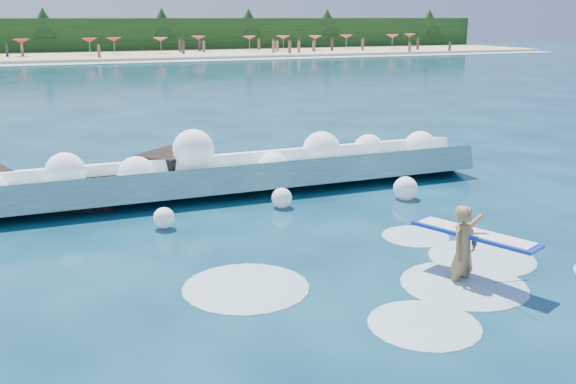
# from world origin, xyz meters

# --- Properties ---
(ground) EXTENTS (200.00, 200.00, 0.00)m
(ground) POSITION_xyz_m (0.00, 0.00, 0.00)
(ground) COLOR #07233B
(ground) RESTS_ON ground
(beach) EXTENTS (140.00, 20.00, 0.40)m
(beach) POSITION_xyz_m (0.00, 78.00, 0.20)
(beach) COLOR tan
(beach) RESTS_ON ground
(wet_band) EXTENTS (140.00, 5.00, 0.08)m
(wet_band) POSITION_xyz_m (0.00, 67.00, 0.04)
(wet_band) COLOR silver
(wet_band) RESTS_ON ground
(treeline) EXTENTS (140.00, 4.00, 5.00)m
(treeline) POSITION_xyz_m (0.00, 88.00, 2.50)
(treeline) COLOR black
(treeline) RESTS_ON ground
(breaking_wave) EXTENTS (15.85, 2.57, 1.37)m
(breaking_wave) POSITION_xyz_m (1.68, 6.90, 0.48)
(breaking_wave) COLOR teal
(breaking_wave) RESTS_ON ground
(rock_cluster) EXTENTS (8.21, 3.19, 1.30)m
(rock_cluster) POSITION_xyz_m (-3.12, 7.64, 0.41)
(rock_cluster) COLOR black
(rock_cluster) RESTS_ON ground
(surfer_with_board) EXTENTS (1.58, 3.03, 1.92)m
(surfer_with_board) POSITION_xyz_m (3.89, -1.63, 0.71)
(surfer_with_board) COLOR #9A7048
(surfer_with_board) RESTS_ON ground
(wave_spray) EXTENTS (14.68, 4.23, 2.00)m
(wave_spray) POSITION_xyz_m (1.97, 6.86, 0.88)
(wave_spray) COLOR white
(wave_spray) RESTS_ON ground
(surf_foam) EXTENTS (9.58, 5.89, 0.13)m
(surf_foam) POSITION_xyz_m (3.10, -1.19, 0.00)
(surf_foam) COLOR silver
(surf_foam) RESTS_ON ground
(beach_umbrellas) EXTENTS (111.35, 6.78, 0.50)m
(beach_umbrellas) POSITION_xyz_m (-0.23, 79.82, 2.25)
(beach_umbrellas) COLOR red
(beach_umbrellas) RESTS_ON ground
(beachgoers) EXTENTS (105.67, 12.82, 1.93)m
(beachgoers) POSITION_xyz_m (-2.35, 74.33, 1.13)
(beachgoers) COLOR #3F332D
(beachgoers) RESTS_ON ground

